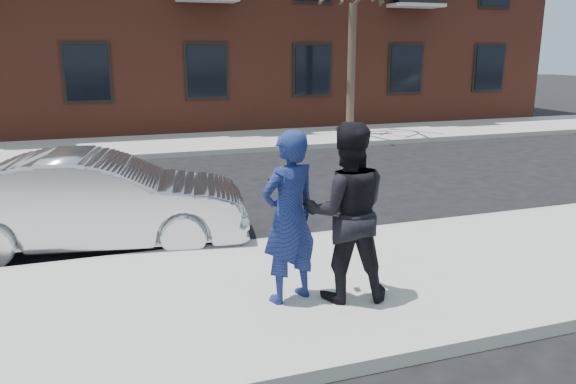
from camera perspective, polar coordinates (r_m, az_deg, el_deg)
name	(u,v)px	position (r m, az deg, el deg)	size (l,w,h in m)	color
ground	(395,275)	(7.65, 10.86, -8.29)	(100.00, 100.00, 0.00)	black
near_sidewalk	(406,277)	(7.43, 11.86, -8.43)	(50.00, 3.50, 0.15)	#9A9791
near_curb	(346,234)	(8.91, 5.94, -4.31)	(50.00, 0.10, 0.15)	#999691
far_sidewalk	(217,142)	(17.93, -7.26, 5.06)	(50.00, 3.50, 0.15)	#9A9791
far_curb	(230,151)	(16.20, -5.93, 4.12)	(50.00, 0.10, 0.15)	#999691
silver_sedan	(98,201)	(8.78, -18.75, -0.90)	(1.52, 4.37, 1.44)	#B7BABF
man_hoodie	(289,217)	(6.15, 0.10, -2.58)	(0.81, 0.66, 1.94)	navy
man_peacoat	(346,212)	(6.23, 5.95, -2.07)	(1.13, 0.97, 2.01)	black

